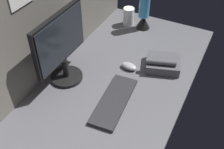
{
  "coord_description": "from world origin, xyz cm",
  "views": [
    {
      "loc": [
        -87.53,
        -50.71,
        105.06
      ],
      "look_at": [
        1.39,
        0.0,
        14.0
      ],
      "focal_mm": 43.98,
      "sensor_mm": 36.0,
      "label": 1
    }
  ],
  "objects_px": {
    "keyboard": "(114,101)",
    "mouse": "(129,66)",
    "monitor": "(61,46)",
    "mug_ceramic_white": "(129,16)",
    "lava_lamp": "(144,10)",
    "desk_phone": "(163,64)"
  },
  "relations": [
    {
      "from": "keyboard",
      "to": "mouse",
      "type": "bearing_deg",
      "value": 3.78
    },
    {
      "from": "monitor",
      "to": "mug_ceramic_white",
      "type": "distance_m",
      "value": 0.71
    },
    {
      "from": "monitor",
      "to": "lava_lamp",
      "type": "xyz_separation_m",
      "value": [
        0.69,
        -0.19,
        -0.08
      ]
    },
    {
      "from": "monitor",
      "to": "mouse",
      "type": "height_order",
      "value": "monitor"
    },
    {
      "from": "mouse",
      "to": "desk_phone",
      "type": "bearing_deg",
      "value": -54.15
    },
    {
      "from": "keyboard",
      "to": "desk_phone",
      "type": "distance_m",
      "value": 0.4
    },
    {
      "from": "mug_ceramic_white",
      "to": "lava_lamp",
      "type": "distance_m",
      "value": 0.13
    },
    {
      "from": "mug_ceramic_white",
      "to": "desk_phone",
      "type": "height_order",
      "value": "mug_ceramic_white"
    },
    {
      "from": "mug_ceramic_white",
      "to": "keyboard",
      "type": "bearing_deg",
      "value": -160.92
    },
    {
      "from": "keyboard",
      "to": "lava_lamp",
      "type": "distance_m",
      "value": 0.76
    },
    {
      "from": "monitor",
      "to": "desk_phone",
      "type": "bearing_deg",
      "value": -54.18
    },
    {
      "from": "monitor",
      "to": "desk_phone",
      "type": "distance_m",
      "value": 0.6
    },
    {
      "from": "keyboard",
      "to": "desk_phone",
      "type": "xyz_separation_m",
      "value": [
        0.38,
        -0.13,
        0.02
      ]
    },
    {
      "from": "mouse",
      "to": "desk_phone",
      "type": "xyz_separation_m",
      "value": [
        0.1,
        -0.17,
        0.01
      ]
    },
    {
      "from": "keyboard",
      "to": "mouse",
      "type": "relative_size",
      "value": 3.85
    },
    {
      "from": "mouse",
      "to": "mug_ceramic_white",
      "type": "relative_size",
      "value": 0.75
    },
    {
      "from": "mug_ceramic_white",
      "to": "monitor",
      "type": "bearing_deg",
      "value": 173.68
    },
    {
      "from": "mouse",
      "to": "lava_lamp",
      "type": "bearing_deg",
      "value": 18.98
    },
    {
      "from": "monitor",
      "to": "desk_phone",
      "type": "height_order",
      "value": "monitor"
    },
    {
      "from": "keyboard",
      "to": "desk_phone",
      "type": "height_order",
      "value": "desk_phone"
    },
    {
      "from": "mouse",
      "to": "lava_lamp",
      "type": "xyz_separation_m",
      "value": [
        0.46,
        0.1,
        0.12
      ]
    },
    {
      "from": "keyboard",
      "to": "mug_ceramic_white",
      "type": "bearing_deg",
      "value": 13.94
    }
  ]
}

